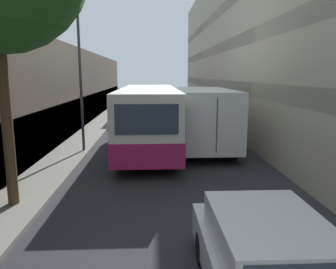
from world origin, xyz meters
TOP-DOWN VIEW (x-y plane):
  - ground_plane at (0.00, 15.00)m, footprint 150.00×150.00m
  - sidewalk_left at (-4.36, 15.00)m, footprint 1.68×60.00m
  - building_left_shopfront at (-6.30, 15.00)m, footprint 2.40×60.00m
  - building_right_apartment at (5.27, 15.00)m, footprint 2.40×60.00m
  - car_hatchback at (1.17, 5.43)m, footprint 1.85×4.18m
  - bus at (-0.77, 16.58)m, footprint 2.58×10.13m
  - box_truck at (1.85, 17.12)m, footprint 2.35×8.37m
  - panel_van at (-2.28, 26.57)m, footprint 1.84×4.22m
  - street_lamp at (-3.77, 15.88)m, footprint 0.36×0.80m

SIDE VIEW (x-z plane):
  - ground_plane at x=0.00m, z-range 0.00..0.00m
  - sidewalk_left at x=-4.36m, z-range 0.00..0.12m
  - car_hatchback at x=1.17m, z-range 0.00..1.45m
  - panel_van at x=-2.28m, z-range 0.11..2.04m
  - bus at x=-0.77m, z-range 0.10..3.03m
  - box_truck at x=1.85m, z-range 0.14..3.03m
  - building_left_shopfront at x=-6.30m, z-range -0.24..5.01m
  - street_lamp at x=-3.77m, z-range 1.51..9.18m
  - building_right_apartment at x=5.27m, z-range -0.03..11.37m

